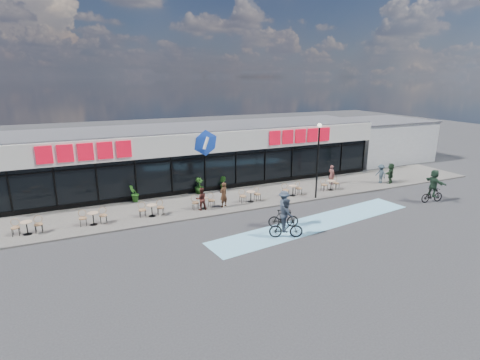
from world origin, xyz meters
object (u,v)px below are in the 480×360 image
Objects in this scene: patron_right at (201,199)px; cyclist_b at (433,187)px; lamp_post at (318,155)px; pedestrian_c at (391,173)px; bistro_set_0 at (27,226)px; potted_plant_right at (223,183)px; potted_plant_left at (134,194)px; cyclist_a at (284,211)px; pedestrian_b at (332,175)px; pedestrian_a at (381,174)px; potted_plant_mid at (199,186)px; patron_left at (224,195)px.

cyclist_b reaches higher than patron_right.
lamp_post is 3.21× the size of pedestrian_c.
potted_plant_right is (12.73, 3.27, 0.06)m from bistro_set_0.
bistro_set_0 is 6.94m from potted_plant_left.
cyclist_a is 0.94× the size of cyclist_b.
cyclist_b reaches higher than pedestrian_b.
bistro_set_0 is 25.05m from pedestrian_a.
pedestrian_c is (19.53, -3.60, 0.23)m from potted_plant_left.
lamp_post is 7.48m from pedestrian_a.
potted_plant_right is 0.45× the size of cyclist_b.
potted_plant_right is 0.68× the size of pedestrian_a.
potted_plant_right is at bearing 1.12° from potted_plant_mid.
cyclist_a reaches higher than potted_plant_left.
bistro_set_0 is at bearing -89.67° from pedestrian_a.
patron_left is 14.33m from pedestrian_c.
patron_left is 1.54m from patron_right.
potted_plant_right reaches higher than bistro_set_0.
patron_right is 11.44m from pedestrian_b.
cyclist_a is (-11.74, -4.60, 0.12)m from pedestrian_a.
patron_right is (-0.98, -3.46, 0.15)m from potted_plant_mid.
cyclist_a reaches higher than patron_right.
patron_left is at bearing -33.02° from potted_plant_left.
pedestrian_a reaches higher than patron_right.
potted_plant_mid is 14.59m from pedestrian_a.
pedestrian_a is at bearing 88.59° from cyclist_b.
lamp_post is 4.44× the size of potted_plant_left.
lamp_post is 8.18m from cyclist_b.
lamp_post is 8.57m from patron_right.
patron_right is at bearing -129.45° from potted_plant_right.
lamp_post reaches higher than cyclist_a.
pedestrian_a is 4.06m from pedestrian_b.
pedestrian_c is at bearing 155.24° from patron_left.
potted_plant_right is 0.62× the size of patron_left.
potted_plant_left is (6.19, 3.15, 0.14)m from bistro_set_0.
pedestrian_b reaches higher than bistro_set_0.
patron_left is at bearing -29.87° from pedestrian_c.
cyclist_b is at bearing -34.20° from potted_plant_right.
potted_plant_mid is 3.52m from patron_left.
lamp_post is 5.09× the size of potted_plant_right.
potted_plant_mid is 0.76× the size of pedestrian_b.
potted_plant_right is at bearing 145.80° from cyclist_b.
potted_plant_left is (-11.85, 4.31, -2.53)m from lamp_post.
cyclist_a is at bearing 134.60° from patron_right.
lamp_post is 8.05m from pedestrian_c.
potted_plant_mid is 0.51× the size of cyclist_b.
patron_left is 9.92m from pedestrian_b.
pedestrian_b is (-3.84, 1.31, 0.01)m from pedestrian_a.
potted_plant_mid is at bearing -178.88° from potted_plant_right.
potted_plant_mid is at bearing -99.07° from patron_right.
pedestrian_a reaches higher than bistro_set_0.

